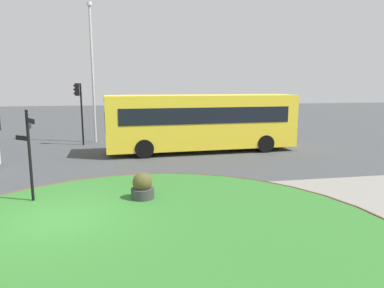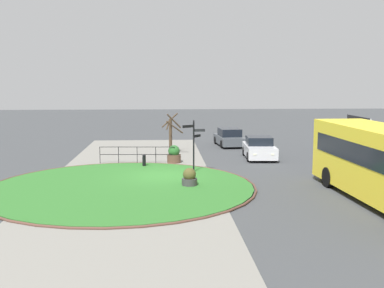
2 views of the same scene
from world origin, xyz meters
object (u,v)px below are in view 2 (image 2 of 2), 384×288
at_px(bollard_foreground, 144,161).
at_px(car_near_lane, 259,148).
at_px(car_far_lane, 229,138).
at_px(planter_near_signpost, 174,155).
at_px(street_tree_bare, 171,133).
at_px(billboard_left, 358,129).
at_px(planter_kerbside, 189,178).
at_px(signpost_directional, 194,142).

height_order(bollard_foreground, car_near_lane, car_near_lane).
bearing_deg(bollard_foreground, car_far_lane, 144.41).
relative_size(car_near_lane, planter_near_signpost, 3.54).
bearing_deg(street_tree_bare, car_near_lane, 69.75).
xyz_separation_m(bollard_foreground, car_near_lane, (-2.88, 7.68, 0.26)).
relative_size(bollard_foreground, car_far_lane, 0.20).
xyz_separation_m(bollard_foreground, planter_near_signpost, (-1.48, 1.85, 0.10)).
distance_m(bollard_foreground, street_tree_bare, 5.48).
height_order(car_far_lane, billboard_left, billboard_left).
distance_m(car_far_lane, street_tree_bare, 6.27).
distance_m(bollard_foreground, planter_near_signpost, 2.37).
bearing_deg(street_tree_bare, planter_kerbside, 4.05).
bearing_deg(planter_kerbside, bollard_foreground, -155.63).
xyz_separation_m(car_far_lane, planter_near_signpost, (7.58, -4.63, -0.14)).
bearing_deg(planter_kerbside, planter_near_signpost, -174.92).
height_order(planter_near_signpost, street_tree_bare, street_tree_bare).
distance_m(signpost_directional, bollard_foreground, 3.77).
height_order(billboard_left, planter_near_signpost, billboard_left).
distance_m(bollard_foreground, car_far_lane, 11.14).
bearing_deg(planter_near_signpost, street_tree_bare, -177.95).
bearing_deg(car_far_lane, car_near_lane, -174.26).
bearing_deg(car_far_lane, street_tree_bare, 124.80).
distance_m(signpost_directional, car_far_lane, 11.63).
relative_size(car_near_lane, car_far_lane, 0.98).
height_order(signpost_directional, planter_near_signpost, signpost_directional).
xyz_separation_m(billboard_left, planter_kerbside, (10.33, -12.88, -1.32)).
xyz_separation_m(billboard_left, street_tree_bare, (-0.19, -13.62, -0.20)).
xyz_separation_m(car_near_lane, car_far_lane, (-6.18, -1.19, -0.02)).
xyz_separation_m(bollard_foreground, billboard_left, (-4.88, 15.35, 1.34)).
distance_m(signpost_directional, car_near_lane, 6.87).
height_order(bollard_foreground, billboard_left, billboard_left).
relative_size(billboard_left, planter_near_signpost, 3.35).
bearing_deg(billboard_left, car_far_lane, -116.15).
relative_size(signpost_directional, car_far_lane, 0.73).
xyz_separation_m(billboard_left, planter_near_signpost, (3.40, -13.50, -1.24)).
xyz_separation_m(car_far_lane, billboard_left, (4.18, 8.87, 1.10)).
relative_size(planter_kerbside, street_tree_bare, 0.33).
bearing_deg(planter_near_signpost, planter_kerbside, 5.08).
relative_size(signpost_directional, billboard_left, 0.79).
distance_m(car_far_lane, billboard_left, 9.86).
relative_size(bollard_foreground, street_tree_bare, 0.28).
bearing_deg(planter_near_signpost, car_near_lane, 103.51).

